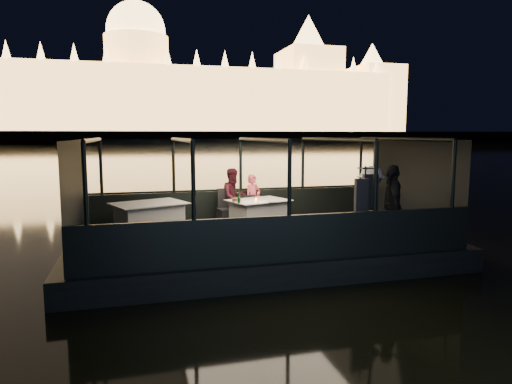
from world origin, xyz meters
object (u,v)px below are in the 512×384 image
object	(u,v)px
dining_table_aft	(150,222)
passenger_dark	(392,206)
person_woman_coral	(253,197)
passenger_stripe	(371,206)
dining_table_central	(258,215)
chair_port_right	(250,210)
person_man_maroon	(234,197)
coat_stand	(364,209)
chair_port_left	(228,211)
wine_bottle	(239,197)

from	to	relation	value
dining_table_aft	passenger_dark	world-z (taller)	passenger_dark
person_woman_coral	passenger_dark	world-z (taller)	passenger_dark
passenger_stripe	dining_table_central	bearing A→B (deg)	60.22
dining_table_central	dining_table_aft	size ratio (longest dim) A/B	0.91
chair_port_right	person_man_maroon	world-z (taller)	person_man_maroon
dining_table_aft	passenger_dark	bearing A→B (deg)	-21.10
coat_stand	passenger_dark	size ratio (longest dim) A/B	1.01
chair_port_right	chair_port_left	bearing A→B (deg)	-165.77
dining_table_aft	coat_stand	bearing A→B (deg)	-29.84
chair_port_right	passenger_dark	distance (m)	3.74
chair_port_right	dining_table_aft	bearing A→B (deg)	-149.31
dining_table_central	coat_stand	distance (m)	3.16
wine_bottle	person_woman_coral	bearing A→B (deg)	60.17
person_woman_coral	coat_stand	bearing A→B (deg)	-91.49
dining_table_central	passenger_stripe	bearing A→B (deg)	-48.00
dining_table_aft	chair_port_right	world-z (taller)	chair_port_right
dining_table_aft	coat_stand	world-z (taller)	coat_stand
dining_table_central	coat_stand	world-z (taller)	coat_stand
coat_stand	passenger_stripe	xyz separation A→B (m)	(0.47, 0.56, -0.05)
passenger_stripe	wine_bottle	world-z (taller)	passenger_stripe
coat_stand	passenger_dark	distance (m)	1.01
dining_table_central	passenger_stripe	distance (m)	2.96
chair_port_left	chair_port_right	size ratio (longest dim) A/B	1.24
person_woman_coral	passenger_dark	xyz separation A→B (m)	(2.35, -3.02, 0.10)
coat_stand	wine_bottle	xyz separation A→B (m)	(-2.09, 2.33, 0.02)
coat_stand	chair_port_left	bearing A→B (deg)	124.63
person_man_maroon	passenger_dark	xyz separation A→B (m)	(2.88, -3.02, 0.10)
dining_table_aft	person_man_maroon	distance (m)	2.49
wine_bottle	person_man_maroon	bearing A→B (deg)	84.31
dining_table_central	chair_port_right	xyz separation A→B (m)	(-0.11, 0.45, 0.06)
dining_table_aft	chair_port_right	size ratio (longest dim) A/B	1.98
chair_port_right	dining_table_central	bearing A→B (deg)	-62.18
chair_port_right	passenger_stripe	bearing A→B (deg)	-37.54
dining_table_central	person_man_maroon	xyz separation A→B (m)	(-0.49, 0.72, 0.36)
coat_stand	passenger_dark	xyz separation A→B (m)	(0.91, 0.44, -0.05)
person_woman_coral	person_man_maroon	distance (m)	0.53
person_woman_coral	wine_bottle	bearing A→B (deg)	-144.01
chair_port_left	person_woman_coral	world-z (taller)	person_woman_coral
coat_stand	person_woman_coral	world-z (taller)	coat_stand
passenger_dark	wine_bottle	size ratio (longest dim) A/B	5.49
person_woman_coral	chair_port_left	bearing A→B (deg)	175.47
chair_port_left	wine_bottle	size ratio (longest dim) A/B	3.10
dining_table_central	passenger_dark	bearing A→B (deg)	-43.78
passenger_dark	coat_stand	bearing A→B (deg)	-43.44
dining_table_aft	chair_port_left	size ratio (longest dim) A/B	1.60
passenger_stripe	wine_bottle	size ratio (longest dim) A/B	5.39
coat_stand	passenger_stripe	size ratio (longest dim) A/B	1.03
coat_stand	dining_table_aft	bearing A→B (deg)	150.16
dining_table_central	wine_bottle	xyz separation A→B (m)	(-0.60, -0.40, 0.53)
coat_stand	person_man_maroon	world-z (taller)	coat_stand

